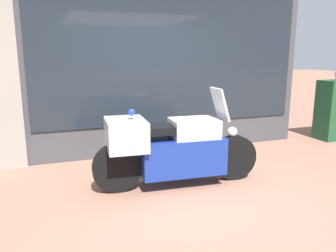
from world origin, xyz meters
TOP-DOWN VIEW (x-y plane):
  - ground_plane at (0.00, 0.00)m, footprint 60.00×60.00m
  - shop_building at (-0.45, 2.00)m, footprint 6.17×0.55m
  - window_display at (0.44, 2.03)m, footprint 4.69×0.30m
  - paramedic_motorcycle at (-0.18, 0.26)m, footprint 2.32×0.72m

SIDE VIEW (x-z plane):
  - ground_plane at x=0.00m, z-range 0.00..0.00m
  - window_display at x=0.44m, z-range -0.54..1.50m
  - paramedic_motorcycle at x=-0.18m, z-range -0.11..1.21m
  - shop_building at x=-0.45m, z-range 0.01..3.72m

